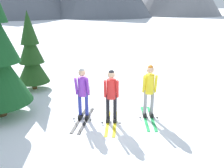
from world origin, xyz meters
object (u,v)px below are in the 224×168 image
object	(u,v)px
pine_tree_mid	(31,55)
skier_in_purple	(83,91)
skier_in_yellow	(149,90)
skier_in_red	(111,94)

from	to	relation	value
pine_tree_mid	skier_in_purple	bearing A→B (deg)	-61.08
skier_in_purple	skier_in_yellow	distance (m)	2.07
skier_in_purple	skier_in_red	xyz separation A→B (m)	(0.82, -0.41, 0.01)
skier_in_purple	pine_tree_mid	bearing A→B (deg)	118.92
skier_in_purple	pine_tree_mid	size ratio (longest dim) A/B	0.54
skier_in_purple	skier_in_red	size ratio (longest dim) A/B	1.05
skier_in_purple	skier_in_red	distance (m)	0.91
skier_in_red	skier_in_yellow	world-z (taller)	skier_in_yellow
skier_in_yellow	pine_tree_mid	bearing A→B (deg)	136.85
skier_in_purple	skier_in_yellow	xyz separation A→B (m)	(2.04, -0.33, 0.02)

